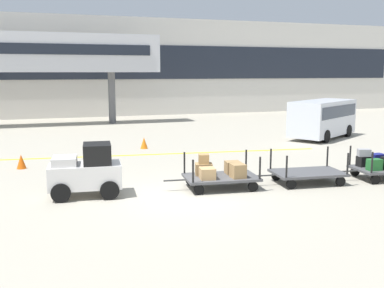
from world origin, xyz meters
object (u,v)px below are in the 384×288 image
Objects in this scene: shuttle_van at (323,116)px; safety_cone_far at (21,162)px; safety_cone_near at (144,143)px; baggage_cart_middle at (307,173)px; baggage_cart_lead at (220,173)px; baggage_tug at (86,171)px.

safety_cone_far is (-15.68, -3.26, -0.96)m from shuttle_van.
shuttle_van reaches higher than safety_cone_near.
safety_cone_far is at bearing -151.42° from safety_cone_near.
shuttle_van reaches higher than baggage_cart_middle.
baggage_cart_lead is at bearing -85.02° from safety_cone_near.
baggage_cart_lead and baggage_cart_middle have the same top height.
safety_cone_far is at bearing 140.20° from baggage_cart_lead.
baggage_cart_middle is 5.56× the size of safety_cone_far.
baggage_tug reaches higher than safety_cone_near.
baggage_tug is 7.17m from baggage_cart_middle.
baggage_cart_middle is at bearing -5.86° from baggage_tug.
baggage_tug is 4.13m from baggage_cart_lead.
baggage_cart_middle is 10.90m from shuttle_van.
baggage_tug is 0.72× the size of baggage_cart_lead.
baggage_tug reaches higher than baggage_cart_middle.
shuttle_van is 9.25× the size of safety_cone_far.
safety_cone_far is at bearing 149.30° from baggage_cart_middle.
shuttle_van is at bearing 11.73° from safety_cone_far.
baggage_cart_lead is 12.71m from shuttle_van.
safety_cone_near and safety_cone_far have the same top height.
baggage_cart_middle is at bearing -6.04° from baggage_cart_lead.
baggage_cart_middle is 5.56× the size of safety_cone_near.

